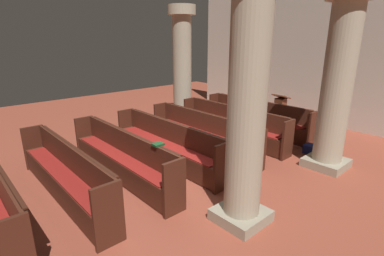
% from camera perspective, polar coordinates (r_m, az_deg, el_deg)
% --- Properties ---
extents(ground_plane, '(19.20, 19.20, 0.00)m').
position_cam_1_polar(ground_plane, '(6.17, -3.80, -9.21)').
color(ground_plane, '#9E4733').
extents(back_wall, '(10.00, 0.16, 4.50)m').
position_cam_1_polar(back_wall, '(10.44, 23.84, 13.16)').
color(back_wall, beige).
rests_on(back_wall, ground).
extents(pew_row_0, '(3.50, 0.46, 0.94)m').
position_cam_1_polar(pew_row_0, '(8.94, 12.50, 2.30)').
color(pew_row_0, '#4C2316').
rests_on(pew_row_0, ground).
extents(pew_row_1, '(3.50, 0.46, 0.94)m').
position_cam_1_polar(pew_row_1, '(8.07, 7.81, 0.94)').
color(pew_row_1, '#4C2316').
rests_on(pew_row_1, ground).
extents(pew_row_2, '(3.50, 0.47, 0.94)m').
position_cam_1_polar(pew_row_2, '(7.28, 2.04, -0.73)').
color(pew_row_2, '#4C2316').
rests_on(pew_row_2, ground).
extents(pew_row_3, '(3.50, 0.46, 0.94)m').
position_cam_1_polar(pew_row_3, '(6.59, -5.04, -2.77)').
color(pew_row_3, '#4C2316').
rests_on(pew_row_3, ground).
extents(pew_row_4, '(3.50, 0.46, 0.94)m').
position_cam_1_polar(pew_row_4, '(6.02, -13.64, -5.18)').
color(pew_row_4, '#4C2316').
rests_on(pew_row_4, ground).
extents(pew_row_5, '(3.50, 0.47, 0.94)m').
position_cam_1_polar(pew_row_5, '(5.63, -23.79, -7.84)').
color(pew_row_5, '#4C2316').
rests_on(pew_row_5, ground).
extents(pillar_aisle_side, '(0.88, 0.88, 3.73)m').
position_cam_1_polar(pillar_aisle_side, '(6.70, 26.73, 8.51)').
color(pillar_aisle_side, '#9F967E').
rests_on(pillar_aisle_side, ground).
extents(pillar_far_side, '(0.88, 0.88, 3.73)m').
position_cam_1_polar(pillar_far_side, '(9.79, -1.95, 12.54)').
color(pillar_far_side, '#9F967E').
rests_on(pillar_far_side, ground).
extents(pillar_aisle_rear, '(0.80, 0.80, 3.73)m').
position_cam_1_polar(pillar_aisle_rear, '(4.10, 10.81, 5.53)').
color(pillar_aisle_rear, '#9F967E').
rests_on(pillar_aisle_rear, ground).
extents(lectern, '(0.48, 0.45, 1.08)m').
position_cam_1_polar(lectern, '(9.55, 16.79, 2.67)').
color(lectern, '#562B1A').
rests_on(lectern, ground).
extents(hymn_book, '(0.16, 0.19, 0.04)m').
position_cam_1_polar(hymn_book, '(5.14, -6.71, -3.20)').
color(hymn_book, '#194723').
rests_on(hymn_book, pew_row_4).
extents(kneeler_box_navy, '(0.42, 0.28, 0.22)m').
position_cam_1_polar(kneeler_box_navy, '(7.76, 22.65, -3.97)').
color(kneeler_box_navy, navy).
rests_on(kneeler_box_navy, ground).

